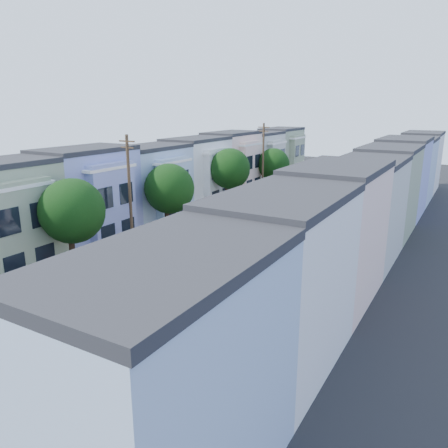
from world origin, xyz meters
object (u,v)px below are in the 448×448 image
(utility_pole_near, at_px, (130,195))
(lead_sedan, at_px, (295,216))
(fedex_truck, at_px, (261,225))
(parked_right_c, at_px, (323,219))
(tree_far_r, at_px, (366,179))
(parked_right_a, at_px, (157,334))
(utility_pole_far, at_px, (263,161))
(parked_left_b, at_px, (50,290))
(tree_d, at_px, (229,169))
(parked_left_c, at_px, (118,261))
(motorcycle, at_px, (67,406))
(tree_e, at_px, (273,164))
(parked_left_d, at_px, (206,224))
(tree_c, at_px, (169,189))
(parked_right_b, at_px, (212,295))
(tree_b, at_px, (71,211))
(parked_right_d, at_px, (345,203))

(utility_pole_near, height_order, lead_sedan, utility_pole_near)
(fedex_truck, relative_size, parked_right_c, 1.43)
(tree_far_r, bearing_deg, parked_right_a, -92.98)
(utility_pole_far, bearing_deg, fedex_truck, -65.10)
(utility_pole_near, bearing_deg, parked_right_a, -43.80)
(parked_left_b, bearing_deg, tree_d, 97.02)
(tree_d, xyz_separation_m, parked_left_c, (1.40, -20.12, -4.65))
(lead_sedan, relative_size, motorcycle, 2.09)
(parked_right_a, bearing_deg, lead_sedan, 100.73)
(tree_far_r, bearing_deg, motorcycle, -92.26)
(tree_far_r, height_order, lead_sedan, tree_far_r)
(utility_pole_near, xyz_separation_m, parked_right_c, (11.20, 17.48, -4.49))
(lead_sedan, bearing_deg, tree_d, 177.40)
(parked_left_c, bearing_deg, fedex_truck, 62.12)
(tree_e, bearing_deg, lead_sedan, -55.84)
(tree_e, distance_m, parked_right_c, 16.66)
(parked_left_b, bearing_deg, parked_left_d, 93.99)
(tree_c, relative_size, utility_pole_far, 0.72)
(parked_right_b, xyz_separation_m, motorcycle, (0.24, -11.77, -0.26))
(tree_d, bearing_deg, parked_left_c, -86.01)
(tree_d, xyz_separation_m, parked_right_c, (11.20, 0.64, -4.62))
(tree_far_r, xyz_separation_m, utility_pole_far, (-13.19, -1.55, 1.48))
(motorcycle, bearing_deg, parked_left_b, 142.83)
(utility_pole_far, bearing_deg, tree_b, -90.00)
(motorcycle, bearing_deg, parked_right_b, 89.78)
(tree_far_r, xyz_separation_m, parked_right_b, (-1.99, -32.71, -2.95))
(tree_b, distance_m, fedex_truck, 17.12)
(tree_d, relative_size, tree_e, 1.15)
(fedex_truck, bearing_deg, parked_left_d, 173.50)
(tree_b, distance_m, parked_left_b, 5.86)
(tree_e, height_order, parked_right_c, tree_e)
(tree_far_r, height_order, parked_left_c, tree_far_r)
(lead_sedan, relative_size, parked_right_a, 0.98)
(utility_pole_far, height_order, fedex_truck, utility_pole_far)
(tree_e, xyz_separation_m, parked_left_b, (1.40, -38.94, -3.76))
(parked_left_d, bearing_deg, tree_e, 93.27)
(tree_e, relative_size, parked_right_a, 1.44)
(parked_right_b, distance_m, parked_right_c, 22.64)
(tree_d, xyz_separation_m, utility_pole_far, (0.00, 9.16, -0.14))
(tree_e, xyz_separation_m, tree_far_r, (13.20, -1.70, -0.70))
(tree_d, relative_size, tree_far_r, 1.46)
(tree_far_r, relative_size, parked_right_b, 1.23)
(tree_c, relative_size, tree_d, 0.94)
(parked_left_d, xyz_separation_m, parked_right_c, (9.80, 7.89, 0.05))
(fedex_truck, xyz_separation_m, parked_left_b, (-6.72, -18.19, -1.08))
(tree_e, bearing_deg, motorcycle, -76.08)
(utility_pole_far, relative_size, lead_sedan, 2.22)
(utility_pole_near, relative_size, motorcycle, 4.64)
(tree_far_r, distance_m, parked_right_d, 3.90)
(fedex_truck, bearing_deg, parked_left_b, -107.50)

